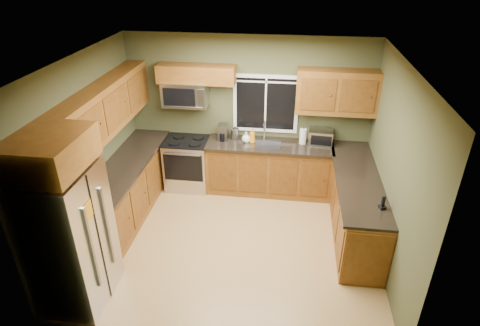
% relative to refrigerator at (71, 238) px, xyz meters
% --- Properties ---
extents(floor, '(4.20, 4.20, 0.00)m').
position_rel_refrigerator_xyz_m(floor, '(1.74, 1.30, -0.90)').
color(floor, '#A57E48').
rests_on(floor, ground).
extents(ceiling, '(4.20, 4.20, 0.00)m').
position_rel_refrigerator_xyz_m(ceiling, '(1.74, 1.30, 1.80)').
color(ceiling, white).
rests_on(ceiling, back_wall).
extents(back_wall, '(4.20, 0.00, 4.20)m').
position_rel_refrigerator_xyz_m(back_wall, '(1.74, 3.10, 0.45)').
color(back_wall, '#454829').
rests_on(back_wall, ground).
extents(front_wall, '(4.20, 0.00, 4.20)m').
position_rel_refrigerator_xyz_m(front_wall, '(1.74, -0.50, 0.45)').
color(front_wall, '#454829').
rests_on(front_wall, ground).
extents(left_wall, '(0.00, 3.60, 3.60)m').
position_rel_refrigerator_xyz_m(left_wall, '(-0.36, 1.30, 0.45)').
color(left_wall, '#454829').
rests_on(left_wall, ground).
extents(right_wall, '(0.00, 3.60, 3.60)m').
position_rel_refrigerator_xyz_m(right_wall, '(3.84, 1.30, 0.45)').
color(right_wall, '#454829').
rests_on(right_wall, ground).
extents(window, '(1.12, 0.03, 1.02)m').
position_rel_refrigerator_xyz_m(window, '(2.04, 3.08, 0.65)').
color(window, white).
rests_on(window, back_wall).
extents(base_cabinets_left, '(0.60, 2.65, 0.90)m').
position_rel_refrigerator_xyz_m(base_cabinets_left, '(-0.06, 1.78, -0.45)').
color(base_cabinets_left, brown).
rests_on(base_cabinets_left, ground).
extents(countertop_left, '(0.65, 2.65, 0.04)m').
position_rel_refrigerator_xyz_m(countertop_left, '(-0.04, 1.78, 0.02)').
color(countertop_left, black).
rests_on(countertop_left, base_cabinets_left).
extents(base_cabinets_back, '(2.17, 0.60, 0.90)m').
position_rel_refrigerator_xyz_m(base_cabinets_back, '(2.15, 2.80, -0.45)').
color(base_cabinets_back, brown).
rests_on(base_cabinets_back, ground).
extents(countertop_back, '(2.17, 0.65, 0.04)m').
position_rel_refrigerator_xyz_m(countertop_back, '(2.15, 2.78, 0.02)').
color(countertop_back, black).
rests_on(countertop_back, base_cabinets_back).
extents(base_cabinets_peninsula, '(0.60, 2.52, 0.90)m').
position_rel_refrigerator_xyz_m(base_cabinets_peninsula, '(3.54, 1.84, -0.45)').
color(base_cabinets_peninsula, brown).
rests_on(base_cabinets_peninsula, ground).
extents(countertop_peninsula, '(0.65, 2.50, 0.04)m').
position_rel_refrigerator_xyz_m(countertop_peninsula, '(3.51, 1.85, 0.02)').
color(countertop_peninsula, black).
rests_on(countertop_peninsula, base_cabinets_peninsula).
extents(upper_cabinets_left, '(0.33, 2.65, 0.72)m').
position_rel_refrigerator_xyz_m(upper_cabinets_left, '(-0.20, 1.78, 0.96)').
color(upper_cabinets_left, brown).
rests_on(upper_cabinets_left, left_wall).
extents(upper_cabinets_back_left, '(1.30, 0.33, 0.30)m').
position_rel_refrigerator_xyz_m(upper_cabinets_back_left, '(0.89, 2.94, 1.17)').
color(upper_cabinets_back_left, brown).
rests_on(upper_cabinets_back_left, back_wall).
extents(upper_cabinets_back_right, '(1.30, 0.33, 0.72)m').
position_rel_refrigerator_xyz_m(upper_cabinets_back_right, '(3.19, 2.94, 0.96)').
color(upper_cabinets_back_right, brown).
rests_on(upper_cabinets_back_right, back_wall).
extents(upper_cabinet_over_fridge, '(0.72, 0.90, 0.38)m').
position_rel_refrigerator_xyz_m(upper_cabinet_over_fridge, '(-0.00, 0.00, 1.13)').
color(upper_cabinet_over_fridge, brown).
rests_on(upper_cabinet_over_fridge, left_wall).
extents(refrigerator, '(0.74, 0.90, 1.80)m').
position_rel_refrigerator_xyz_m(refrigerator, '(0.00, 0.00, 0.00)').
color(refrigerator, '#B7B7BC').
rests_on(refrigerator, ground).
extents(range, '(0.76, 0.69, 0.94)m').
position_rel_refrigerator_xyz_m(range, '(0.69, 2.77, -0.43)').
color(range, '#B7B7BC').
rests_on(range, ground).
extents(microwave, '(0.76, 0.41, 0.42)m').
position_rel_refrigerator_xyz_m(microwave, '(0.69, 2.91, 0.83)').
color(microwave, '#B7B7BC').
rests_on(microwave, back_wall).
extents(sink, '(0.60, 0.42, 0.36)m').
position_rel_refrigerator_xyz_m(sink, '(2.04, 2.79, 0.05)').
color(sink, slate).
rests_on(sink, countertop_back).
extents(toaster_oven, '(0.43, 0.34, 0.25)m').
position_rel_refrigerator_xyz_m(toaster_oven, '(3.01, 2.92, 0.17)').
color(toaster_oven, '#B7B7BC').
rests_on(toaster_oven, countertop_back).
extents(coffee_maker, '(0.17, 0.23, 0.28)m').
position_rel_refrigerator_xyz_m(coffee_maker, '(1.33, 2.87, 0.17)').
color(coffee_maker, slate).
rests_on(coffee_maker, countertop_back).
extents(kettle, '(0.18, 0.18, 0.25)m').
position_rel_refrigerator_xyz_m(kettle, '(1.53, 2.89, 0.16)').
color(kettle, '#B7B7BC').
rests_on(kettle, countertop_back).
extents(paper_towel_roll, '(0.15, 0.15, 0.29)m').
position_rel_refrigerator_xyz_m(paper_towel_roll, '(2.70, 2.89, 0.17)').
color(paper_towel_roll, white).
rests_on(paper_towel_roll, countertop_back).
extents(soap_bottle_a, '(0.13, 0.13, 0.26)m').
position_rel_refrigerator_xyz_m(soap_bottle_a, '(1.85, 2.80, 0.17)').
color(soap_bottle_a, orange).
rests_on(soap_bottle_a, countertop_back).
extents(soap_bottle_c, '(0.19, 0.19, 0.19)m').
position_rel_refrigerator_xyz_m(soap_bottle_c, '(1.74, 2.81, 0.13)').
color(soap_bottle_c, white).
rests_on(soap_bottle_c, countertop_back).
extents(cordless_phone, '(0.10, 0.10, 0.18)m').
position_rel_refrigerator_xyz_m(cordless_phone, '(3.72, 1.06, 0.09)').
color(cordless_phone, black).
rests_on(cordless_phone, countertop_peninsula).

